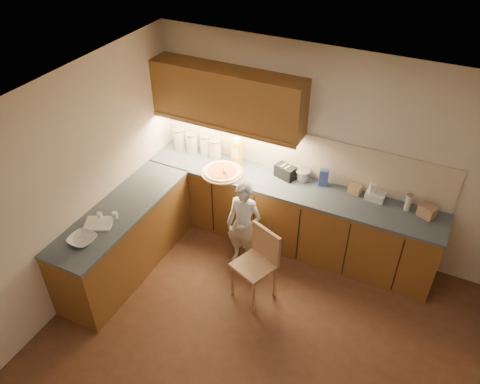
% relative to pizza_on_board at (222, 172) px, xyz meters
% --- Properties ---
extents(room, '(4.54, 4.50, 2.62)m').
position_rel_pizza_on_board_xyz_m(room, '(1.22, -1.55, 0.73)').
color(room, '#512E1C').
rests_on(room, ground).
extents(l_counter, '(3.77, 2.62, 0.92)m').
position_rel_pizza_on_board_xyz_m(l_counter, '(0.30, -0.31, -0.48)').
color(l_counter, brown).
rests_on(l_counter, ground).
extents(backsplash, '(3.75, 0.02, 0.58)m').
position_rel_pizza_on_board_xyz_m(backsplash, '(0.85, 0.43, 0.27)').
color(backsplash, beige).
rests_on(backsplash, l_counter).
extents(upper_cabinets, '(1.95, 0.36, 0.73)m').
position_rel_pizza_on_board_xyz_m(upper_cabinets, '(-0.05, 0.27, 0.90)').
color(upper_cabinets, brown).
rests_on(upper_cabinets, ground).
extents(pizza_on_board, '(0.54, 0.54, 0.22)m').
position_rel_pizza_on_board_xyz_m(pizza_on_board, '(0.00, 0.00, 0.00)').
color(pizza_on_board, tan).
rests_on(pizza_on_board, l_counter).
extents(child, '(0.44, 0.29, 1.21)m').
position_rel_pizza_on_board_xyz_m(child, '(0.53, -0.47, -0.34)').
color(child, silver).
rests_on(child, ground).
extents(wooden_chair, '(0.53, 0.53, 0.91)m').
position_rel_pizza_on_board_xyz_m(wooden_chair, '(0.89, -0.84, -0.42)').
color(wooden_chair, tan).
rests_on(wooden_chair, ground).
extents(mixing_bowl, '(0.29, 0.29, 0.07)m').
position_rel_pizza_on_board_xyz_m(mixing_bowl, '(-0.73, -1.78, 0.01)').
color(mixing_bowl, silver).
rests_on(mixing_bowl, l_counter).
extents(canister_a, '(0.15, 0.15, 0.31)m').
position_rel_pizza_on_board_xyz_m(canister_a, '(-0.79, 0.27, 0.13)').
color(canister_a, silver).
rests_on(canister_a, l_counter).
extents(canister_b, '(0.16, 0.16, 0.29)m').
position_rel_pizza_on_board_xyz_m(canister_b, '(-0.61, 0.28, 0.12)').
color(canister_b, beige).
rests_on(canister_b, l_counter).
extents(canister_c, '(0.15, 0.15, 0.29)m').
position_rel_pizza_on_board_xyz_m(canister_c, '(-0.41, 0.31, 0.12)').
color(canister_c, white).
rests_on(canister_c, l_counter).
extents(canister_d, '(0.17, 0.17, 0.27)m').
position_rel_pizza_on_board_xyz_m(canister_d, '(-0.26, 0.30, 0.11)').
color(canister_d, beige).
rests_on(canister_d, l_counter).
extents(oil_jug, '(0.14, 0.12, 0.37)m').
position_rel_pizza_on_board_xyz_m(oil_jug, '(0.05, 0.32, 0.14)').
color(oil_jug, gold).
rests_on(oil_jug, l_counter).
extents(toaster, '(0.29, 0.22, 0.17)m').
position_rel_pizza_on_board_xyz_m(toaster, '(0.75, 0.27, 0.06)').
color(toaster, black).
rests_on(toaster, l_counter).
extents(steel_pot, '(0.19, 0.19, 0.14)m').
position_rel_pizza_on_board_xyz_m(steel_pot, '(0.96, 0.31, 0.05)').
color(steel_pot, '#A2A2A6').
rests_on(steel_pot, l_counter).
extents(blue_box, '(0.13, 0.10, 0.22)m').
position_rel_pizza_on_board_xyz_m(blue_box, '(1.23, 0.32, 0.09)').
color(blue_box, '#384DA8').
rests_on(blue_box, l_counter).
extents(card_box_a, '(0.17, 0.13, 0.10)m').
position_rel_pizza_on_board_xyz_m(card_box_a, '(1.62, 0.33, 0.03)').
color(card_box_a, tan).
rests_on(card_box_a, l_counter).
extents(white_bottle, '(0.08, 0.08, 0.20)m').
position_rel_pizza_on_board_xyz_m(white_bottle, '(1.82, 0.32, 0.07)').
color(white_bottle, white).
rests_on(white_bottle, l_counter).
extents(flat_pack, '(0.23, 0.16, 0.09)m').
position_rel_pizza_on_board_xyz_m(flat_pack, '(1.87, 0.32, 0.02)').
color(flat_pack, silver).
rests_on(flat_pack, l_counter).
extents(tall_jar, '(0.07, 0.07, 0.22)m').
position_rel_pizza_on_board_xyz_m(tall_jar, '(2.24, 0.27, 0.09)').
color(tall_jar, white).
rests_on(tall_jar, l_counter).
extents(card_box_b, '(0.22, 0.20, 0.14)m').
position_rel_pizza_on_board_xyz_m(card_box_b, '(2.46, 0.26, 0.05)').
color(card_box_b, tan).
rests_on(card_box_b, l_counter).
extents(dough_cloth, '(0.37, 0.34, 0.02)m').
position_rel_pizza_on_board_xyz_m(dough_cloth, '(-0.77, -1.47, -0.01)').
color(dough_cloth, silver).
rests_on(dough_cloth, l_counter).
extents(spice_jar_a, '(0.07, 0.07, 0.07)m').
position_rel_pizza_on_board_xyz_m(spice_jar_a, '(-0.82, -1.39, 0.01)').
color(spice_jar_a, white).
rests_on(spice_jar_a, l_counter).
extents(spice_jar_b, '(0.07, 0.07, 0.08)m').
position_rel_pizza_on_board_xyz_m(spice_jar_b, '(-0.67, -1.31, 0.02)').
color(spice_jar_b, white).
rests_on(spice_jar_b, l_counter).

